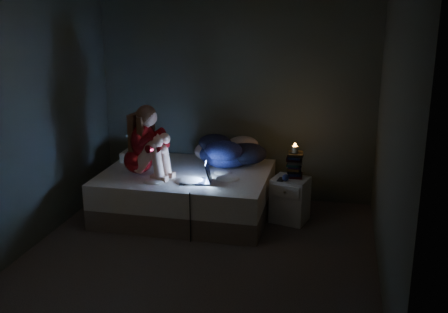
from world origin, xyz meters
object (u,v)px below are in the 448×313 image
(bed, at_px, (187,193))
(phone, at_px, (283,180))
(woman, at_px, (138,140))
(nightstand, at_px, (290,200))
(candle, at_px, (295,148))
(laptop, at_px, (195,172))

(bed, bearing_deg, phone, -2.39)
(woman, bearing_deg, phone, 18.68)
(bed, xyz_separation_m, nightstand, (1.26, 0.06, -0.01))
(woman, height_order, candle, woman)
(bed, relative_size, phone, 14.24)
(bed, height_order, phone, same)
(bed, xyz_separation_m, woman, (-0.51, -0.24, 0.70))
(nightstand, bearing_deg, candle, 83.98)
(candle, distance_m, phone, 0.40)
(laptop, bearing_deg, phone, 6.86)
(woman, bearing_deg, candle, 24.15)
(woman, xyz_separation_m, candle, (1.80, 0.38, -0.10))
(candle, bearing_deg, nightstand, -110.02)
(candle, bearing_deg, bed, -173.85)
(laptop, xyz_separation_m, phone, (0.97, 0.31, -0.13))
(bed, height_order, candle, candle)
(candle, height_order, phone, candle)
(nightstand, xyz_separation_m, candle, (0.03, 0.08, 0.61))
(nightstand, height_order, candle, candle)
(laptop, xyz_separation_m, candle, (1.08, 0.50, 0.21))
(nightstand, bearing_deg, laptop, -144.05)
(phone, bearing_deg, candle, 55.33)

